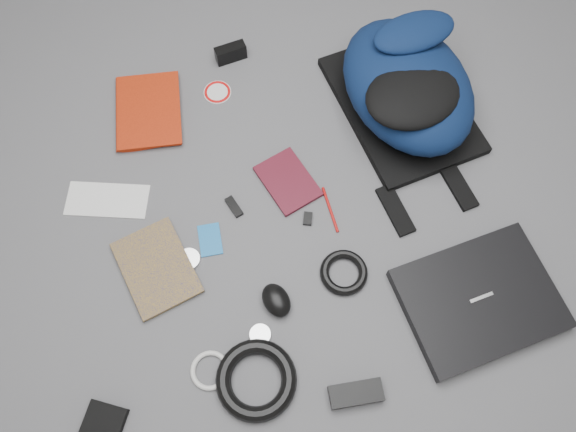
{
  "coord_description": "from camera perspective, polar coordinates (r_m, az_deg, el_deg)",
  "views": [
    {
      "loc": [
        -0.09,
        -0.56,
        1.36
      ],
      "look_at": [
        0.0,
        0.0,
        0.02
      ],
      "focal_mm": 35.0,
      "sensor_mm": 36.0,
      "label": 1
    }
  ],
  "objects": [
    {
      "name": "usb_black",
      "position": [
        1.49,
        -5.51,
        0.95
      ],
      "size": [
        0.05,
        0.07,
        0.01
      ],
      "primitive_type": "cube",
      "rotation": [
        0.0,
        0.0,
        0.42
      ],
      "color": "black",
      "rests_on": "ground"
    },
    {
      "name": "compact_camera",
      "position": [
        1.74,
        -5.85,
        16.15
      ],
      "size": [
        0.1,
        0.05,
        0.05
      ],
      "primitive_type": "cube",
      "rotation": [
        0.0,
        0.0,
        0.22
      ],
      "color": "black",
      "rests_on": "ground"
    },
    {
      "name": "pen_teal",
      "position": [
        1.53,
        -0.76,
        4.62
      ],
      "size": [
        0.04,
        0.12,
        0.01
      ],
      "primitive_type": "cylinder",
      "rotation": [
        1.57,
        0.0,
        -0.24
      ],
      "color": "#0E7D82",
      "rests_on": "ground"
    },
    {
      "name": "ground",
      "position": [
        1.48,
        0.0,
        -0.3
      ],
      "size": [
        4.0,
        4.0,
        0.0
      ],
      "primitive_type": "plane",
      "color": "#4F4F51",
      "rests_on": "ground"
    },
    {
      "name": "mouse",
      "position": [
        1.38,
        -1.2,
        -8.55
      ],
      "size": [
        0.09,
        0.11,
        0.05
      ],
      "primitive_type": "ellipsoid",
      "rotation": [
        0.0,
        0.0,
        0.36
      ],
      "color": "black",
      "rests_on": "ground"
    },
    {
      "name": "power_brick",
      "position": [
        1.36,
        6.92,
        -17.48
      ],
      "size": [
        0.12,
        0.05,
        0.03
      ],
      "primitive_type": "cube",
      "rotation": [
        0.0,
        0.0,
        0.0
      ],
      "color": "black",
      "rests_on": "ground"
    },
    {
      "name": "textbook_red",
      "position": [
        1.69,
        -17.08,
        9.82
      ],
      "size": [
        0.19,
        0.25,
        0.03
      ],
      "primitive_type": "imported",
      "rotation": [
        0.0,
        0.0,
        -0.04
      ],
      "color": "maroon",
      "rests_on": "ground"
    },
    {
      "name": "laptop",
      "position": [
        1.47,
        18.84,
        -8.01
      ],
      "size": [
        0.41,
        0.35,
        0.04
      ],
      "primitive_type": "cube",
      "rotation": [
        0.0,
        0.0,
        0.2
      ],
      "color": "black",
      "rests_on": "ground"
    },
    {
      "name": "pen_red",
      "position": [
        1.49,
        4.31,
        0.67
      ],
      "size": [
        0.02,
        0.13,
        0.01
      ],
      "primitive_type": "cylinder",
      "rotation": [
        1.57,
        0.0,
        0.11
      ],
      "color": "#AA0F0D",
      "rests_on": "ground"
    },
    {
      "name": "id_badge",
      "position": [
        1.47,
        -7.92,
        -2.4
      ],
      "size": [
        0.06,
        0.09,
        0.0
      ],
      "primitive_type": "cube",
      "rotation": [
        0.0,
        0.0,
        0.03
      ],
      "color": "#1665A9",
      "rests_on": "ground"
    },
    {
      "name": "cable_coil",
      "position": [
        1.42,
        5.69,
        -5.73
      ],
      "size": [
        0.16,
        0.16,
        0.02
      ],
      "primitive_type": "torus",
      "rotation": [
        0.0,
        0.0,
        0.42
      ],
      "color": "black",
      "rests_on": "ground"
    },
    {
      "name": "key_fob",
      "position": [
        1.47,
        2.02,
        -0.27
      ],
      "size": [
        0.03,
        0.04,
        0.01
      ],
      "primitive_type": "cube",
      "rotation": [
        0.0,
        0.0,
        -0.27
      ],
      "color": "black",
      "rests_on": "ground"
    },
    {
      "name": "headphone_right",
      "position": [
        1.38,
        -2.84,
        -11.95
      ],
      "size": [
        0.06,
        0.06,
        0.01
      ],
      "primitive_type": "cylinder",
      "rotation": [
        0.0,
        0.0,
        -0.18
      ],
      "color": "silver",
      "rests_on": "ground"
    },
    {
      "name": "backpack",
      "position": [
        1.59,
        12.05,
        12.86
      ],
      "size": [
        0.45,
        0.57,
        0.21
      ],
      "primitive_type": null,
      "rotation": [
        0.0,
        0.0,
        0.23
      ],
      "color": "black",
      "rests_on": "ground"
    },
    {
      "name": "headphone_left",
      "position": [
        1.45,
        -10.02,
        -4.35
      ],
      "size": [
        0.06,
        0.06,
        0.01
      ],
      "primitive_type": "cylinder",
      "rotation": [
        0.0,
        0.0,
        0.03
      ],
      "color": "silver",
      "rests_on": "ground"
    },
    {
      "name": "dvd_case",
      "position": [
        1.52,
        -0.02,
        3.54
      ],
      "size": [
        0.18,
        0.2,
        0.01
      ],
      "primitive_type": "cube",
      "rotation": [
        0.0,
        0.0,
        0.4
      ],
      "color": "#3D0B15",
      "rests_on": "ground"
    },
    {
      "name": "envelope",
      "position": [
        1.57,
        -17.88,
        1.56
      ],
      "size": [
        0.23,
        0.14,
        0.0
      ],
      "primitive_type": "cube",
      "rotation": [
        0.0,
        0.0,
        -0.21
      ],
      "color": "silver",
      "rests_on": "ground"
    },
    {
      "name": "sticker_disc",
      "position": [
        1.68,
        -7.18,
        12.37
      ],
      "size": [
        0.1,
        0.1,
        0.0
      ],
      "primitive_type": "cylinder",
      "rotation": [
        0.0,
        0.0,
        0.22
      ],
      "color": "silver",
      "rests_on": "ground"
    },
    {
      "name": "pouch",
      "position": [
        1.42,
        -18.24,
        -19.43
      ],
      "size": [
        0.12,
        0.12,
        0.02
      ],
      "primitive_type": "cube",
      "rotation": [
        0.0,
        0.0,
        -0.42
      ],
      "color": "black",
      "rests_on": "ground"
    },
    {
      "name": "comic_book",
      "position": [
        1.47,
        -16.12,
        -6.55
      ],
      "size": [
        0.23,
        0.27,
        0.02
      ],
      "primitive_type": "imported",
      "rotation": [
        0.0,
        0.0,
        0.33
      ],
      "color": "#C4970E",
      "rests_on": "ground"
    },
    {
      "name": "white_cable_coil",
      "position": [
        1.38,
        -7.93,
        -15.27
      ],
      "size": [
        0.1,
        0.1,
        0.01
      ],
      "primitive_type": "torus",
      "rotation": [
        0.0,
        0.0,
        0.1
      ],
      "color": "silver",
      "rests_on": "ground"
    },
    {
      "name": "power_cord_coil",
      "position": [
        1.36,
        -3.25,
        -16.28
      ],
      "size": [
        0.25,
        0.25,
        0.04
      ],
      "primitive_type": "torus",
      "rotation": [
        0.0,
        0.0,
        -0.38
      ],
      "color": "black",
      "rests_on": "ground"
    }
  ]
}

